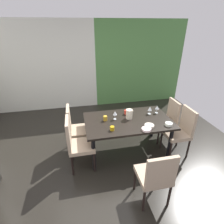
% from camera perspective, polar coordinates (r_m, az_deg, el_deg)
% --- Properties ---
extents(ground_plane, '(5.96, 5.56, 0.02)m').
position_cam_1_polar(ground_plane, '(3.54, -1.73, -15.72)').
color(ground_plane, black).
extents(back_panel_interior, '(3.15, 0.10, 2.54)m').
position_cam_1_polar(back_panel_interior, '(5.50, -22.37, 13.13)').
color(back_panel_interior, silver).
rests_on(back_panel_interior, ground_plane).
extents(garden_window_panel, '(2.81, 0.10, 2.54)m').
position_cam_1_polar(garden_window_panel, '(5.78, 9.04, 15.31)').
color(garden_window_panel, '#4C7F41').
rests_on(garden_window_panel, ground_plane).
extents(dining_table, '(1.65, 0.99, 0.73)m').
position_cam_1_polar(dining_table, '(3.42, 5.21, -3.80)').
color(dining_table, black).
rests_on(dining_table, ground_plane).
extents(chair_right_far, '(0.44, 0.44, 0.93)m').
position_cam_1_polar(chair_right_far, '(4.06, 17.64, -1.88)').
color(chair_right_far, tan).
rests_on(chair_right_far, ground_plane).
extents(chair_right_near, '(0.44, 0.44, 0.98)m').
position_cam_1_polar(chair_right_near, '(3.67, 21.52, -5.39)').
color(chair_right_near, tan).
rests_on(chair_right_near, ground_plane).
extents(chair_left_near, '(0.45, 0.44, 1.00)m').
position_cam_1_polar(chair_left_near, '(3.13, -11.52, -9.60)').
color(chair_left_near, tan).
rests_on(chair_left_near, ground_plane).
extents(chair_head_near, '(0.44, 0.44, 0.93)m').
position_cam_1_polar(chair_head_near, '(2.61, 14.12, -19.47)').
color(chair_head_near, tan).
rests_on(chair_head_near, ground_plane).
extents(chair_left_far, '(0.45, 0.44, 0.97)m').
position_cam_1_polar(chair_left_far, '(3.57, -11.70, -4.87)').
color(chair_left_far, tan).
rests_on(chair_left_far, ground_plane).
extents(wine_glass_right, '(0.08, 0.08, 0.16)m').
position_cam_1_polar(wine_glass_right, '(3.62, 12.25, 1.03)').
color(wine_glass_right, silver).
rests_on(wine_glass_right, dining_table).
extents(wine_glass_west, '(0.07, 0.07, 0.16)m').
position_cam_1_polar(wine_glass_west, '(3.69, 14.52, 1.39)').
color(wine_glass_west, silver).
rests_on(wine_glass_west, dining_table).
extents(wine_glass_corner, '(0.08, 0.08, 0.17)m').
position_cam_1_polar(wine_glass_corner, '(3.33, 0.97, -0.43)').
color(wine_glass_corner, silver).
rests_on(wine_glass_corner, dining_table).
extents(serving_bowl_center, '(0.13, 0.13, 0.05)m').
position_cam_1_polar(serving_bowl_center, '(3.33, 18.06, -3.80)').
color(serving_bowl_center, silver).
rests_on(serving_bowl_center, dining_table).
extents(serving_bowl_near_window, '(0.17, 0.17, 0.04)m').
position_cam_1_polar(serving_bowl_near_window, '(3.20, 12.07, -4.44)').
color(serving_bowl_near_window, beige).
rests_on(serving_bowl_near_window, dining_table).
extents(serving_bowl_front, '(0.17, 0.17, 0.04)m').
position_cam_1_polar(serving_bowl_front, '(3.10, 11.16, -5.54)').
color(serving_bowl_front, white).
rests_on(serving_bowl_front, dining_table).
extents(cup_south, '(0.08, 0.08, 0.09)m').
position_cam_1_polar(cup_south, '(3.32, -2.22, -2.06)').
color(cup_south, '#B99026').
rests_on(cup_south, dining_table).
extents(cup_north, '(0.08, 0.08, 0.07)m').
position_cam_1_polar(cup_north, '(3.03, 0.07, -5.35)').
color(cup_north, '#AF8612').
rests_on(cup_north, dining_table).
extents(cup_rear, '(0.08, 0.08, 0.09)m').
position_cam_1_polar(cup_rear, '(3.58, 4.65, -0.03)').
color(cup_rear, red).
rests_on(cup_rear, dining_table).
extents(pitcher_east, '(0.14, 0.13, 0.19)m').
position_cam_1_polar(pitcher_east, '(3.39, 5.65, -0.65)').
color(pitcher_east, beige).
rests_on(pitcher_east, dining_table).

